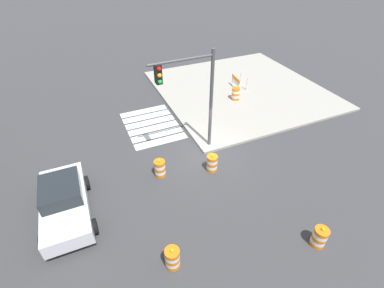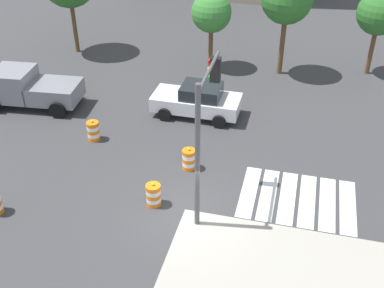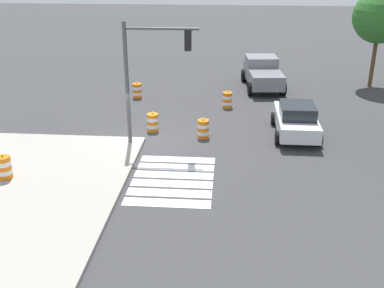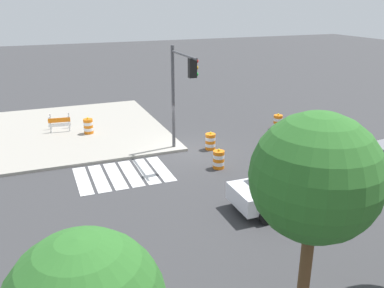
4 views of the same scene
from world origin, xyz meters
TOP-DOWN VIEW (x-y plane):
  - ground_plane at (0.00, 0.00)m, footprint 120.00×120.00m
  - sidewalk_corner at (6.00, -6.00)m, footprint 12.00×12.00m
  - crosswalk_stripes at (4.00, 1.80)m, footprint 4.35×3.20m
  - sports_car at (-1.29, 7.22)m, footprint 4.31×2.17m
  - traffic_barrel_near_corner at (-5.34, 3.86)m, footprint 0.56×0.56m
  - traffic_barrel_crosswalk_end at (-6.82, -1.69)m, footprint 0.56×0.56m
  - traffic_barrel_median_near at (-0.56, 2.74)m, footprint 0.56×0.56m
  - traffic_barrel_median_far at (-1.27, 0.17)m, footprint 0.56×0.56m
  - traffic_barrel_on_sidewalk at (4.64, -4.73)m, footprint 0.56×0.56m
  - construction_barricade at (6.21, -5.82)m, footprint 1.31×0.90m
  - traffic_light_pole at (0.58, 0.54)m, footprint 0.47×3.29m

SIDE VIEW (x-z plane):
  - ground_plane at x=0.00m, z-range 0.00..0.00m
  - crosswalk_stripes at x=4.00m, z-range 0.00..0.02m
  - sidewalk_corner at x=6.00m, z-range 0.00..0.15m
  - traffic_barrel_near_corner at x=-5.34m, z-range -0.06..0.96m
  - traffic_barrel_crosswalk_end at x=-6.82m, z-range -0.06..0.96m
  - traffic_barrel_median_near at x=-0.56m, z-range -0.06..0.96m
  - traffic_barrel_median_far at x=-1.27m, z-range -0.06..0.96m
  - traffic_barrel_on_sidewalk at x=4.64m, z-range 0.09..1.11m
  - construction_barricade at x=6.21m, z-range 0.22..1.22m
  - sports_car at x=-1.29m, z-range 0.00..1.63m
  - traffic_light_pole at x=0.58m, z-range 1.16..6.66m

